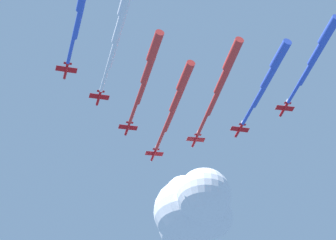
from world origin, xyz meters
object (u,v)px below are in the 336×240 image
object	(u,v)px
jet_starboard_inner	(223,79)
jet_starboard_mid	(269,76)
jet_port_mid	(119,26)
jet_port_inner	(148,69)
jet_starboard_outer	(317,53)
jet_lead	(177,98)

from	to	relation	value
jet_starboard_inner	jet_starboard_mid	bearing A→B (deg)	-129.35
jet_starboard_inner	jet_port_mid	world-z (taller)	jet_port_mid
jet_port_inner	jet_starboard_outer	xyz separation A→B (m)	(-37.09, -55.83, 1.74)
jet_starboard_inner	jet_starboard_outer	world-z (taller)	jet_starboard_outer
jet_lead	jet_port_inner	size ratio (longest dim) A/B	1.05
jet_lead	jet_starboard_outer	xyz separation A→B (m)	(-45.86, -37.92, 1.85)
jet_port_inner	jet_starboard_inner	world-z (taller)	jet_starboard_inner
jet_starboard_inner	jet_starboard_mid	distance (m)	18.78
jet_port_inner	jet_starboard_inner	xyz separation A→B (m)	(-9.16, -29.45, 0.41)
jet_port_inner	jet_starboard_mid	distance (m)	48.65
jet_starboard_inner	jet_starboard_mid	size ratio (longest dim) A/B	1.14
jet_starboard_outer	jet_starboard_mid	bearing A→B (deg)	36.60
jet_lead	jet_starboard_inner	world-z (taller)	jet_starboard_inner
jet_starboard_inner	jet_port_mid	xyz separation A→B (m)	(-4.59, 48.06, 0.80)
jet_port_mid	jet_starboard_mid	xyz separation A→B (m)	(-7.22, -62.47, -3.20)
jet_starboard_mid	jet_starboard_outer	distance (m)	20.42
jet_starboard_outer	jet_lead	bearing A→B (deg)	39.58
jet_starboard_inner	jet_starboard_outer	bearing A→B (deg)	-136.64
jet_starboard_outer	jet_port_inner	bearing A→B (deg)	56.40
jet_port_mid	jet_starboard_outer	bearing A→B (deg)	-107.41
jet_port_mid	jet_starboard_outer	size ratio (longest dim) A/B	1.18
jet_starboard_inner	jet_starboard_outer	distance (m)	38.44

